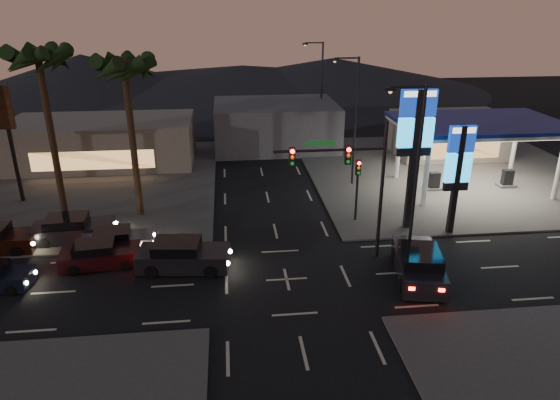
{
  "coord_description": "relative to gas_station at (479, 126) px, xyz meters",
  "views": [
    {
      "loc": [
        -2.86,
        -22.93,
        13.87
      ],
      "look_at": [
        0.07,
        3.91,
        3.0
      ],
      "focal_mm": 32.0,
      "sensor_mm": 36.0,
      "label": 1
    }
  ],
  "objects": [
    {
      "name": "palm_a",
      "position": [
        -25.0,
        -2.5,
        4.35
      ],
      "size": [
        4.41,
        4.41,
        10.86
      ],
      "color": "black",
      "rests_on": "ground"
    },
    {
      "name": "pedestal_signal",
      "position": [
        -10.5,
        -5.02,
        -2.16
      ],
      "size": [
        0.32,
        0.39,
        4.3
      ],
      "color": "black",
      "rests_on": "ground"
    },
    {
      "name": "corner_lot_ne",
      "position": [
        0.0,
        4.0,
        -5.02
      ],
      "size": [
        24.0,
        24.0,
        0.12
      ],
      "primitive_type": "cube",
      "color": "#47443F",
      "rests_on": "ground"
    },
    {
      "name": "streetlight_far",
      "position": [
        -9.21,
        16.0,
        0.64
      ],
      "size": [
        2.14,
        0.25,
        10.0
      ],
      "color": "black",
      "rests_on": "ground"
    },
    {
      "name": "hill_left",
      "position": [
        -41.0,
        48.0,
        -2.08
      ],
      "size": [
        40.0,
        40.0,
        6.0
      ],
      "primitive_type": "cone",
      "color": "black",
      "rests_on": "ground"
    },
    {
      "name": "corner_lot_nw",
      "position": [
        -32.0,
        4.0,
        -5.02
      ],
      "size": [
        24.0,
        24.0,
        0.12
      ],
      "primitive_type": "cube",
      "color": "#47443F",
      "rests_on": "ground"
    },
    {
      "name": "traffic_signal_mast",
      "position": [
        -12.24,
        -10.01,
        0.15
      ],
      "size": [
        6.1,
        0.39,
        8.0
      ],
      "color": "black",
      "rests_on": "ground"
    },
    {
      "name": "car_lane_a_mid",
      "position": [
        -26.19,
        -9.37,
        -4.41
      ],
      "size": [
        4.57,
        2.27,
        1.44
      ],
      "color": "black",
      "rests_on": "ground"
    },
    {
      "name": "pylon_sign_short",
      "position": [
        -5.0,
        -7.5,
        -0.42
      ],
      "size": [
        1.6,
        0.35,
        7.0
      ],
      "color": "black",
      "rests_on": "ground"
    },
    {
      "name": "hill_right",
      "position": [
        -1.0,
        48.0,
        -2.58
      ],
      "size": [
        50.0,
        50.0,
        5.0
      ],
      "primitive_type": "cone",
      "color": "black",
      "rests_on": "ground"
    },
    {
      "name": "car_lane_b_front",
      "position": [
        -25.59,
        -7.65,
        -4.44
      ],
      "size": [
        4.34,
        2.1,
        1.37
      ],
      "color": "#5A5A5C",
      "rests_on": "ground"
    },
    {
      "name": "building_far_mid",
      "position": [
        -14.0,
        14.0,
        -2.88
      ],
      "size": [
        12.0,
        9.0,
        4.4
      ],
      "primitive_type": "cube",
      "color": "#4C4C51",
      "rests_on": "ground"
    },
    {
      "name": "pylon_sign_tall",
      "position": [
        -7.5,
        -6.5,
        1.31
      ],
      "size": [
        2.2,
        0.35,
        9.0
      ],
      "color": "black",
      "rests_on": "ground"
    },
    {
      "name": "palm_b",
      "position": [
        -30.0,
        -2.5,
        4.89
      ],
      "size": [
        4.41,
        4.41,
        11.46
      ],
      "color": "black",
      "rests_on": "ground"
    },
    {
      "name": "building_far_west",
      "position": [
        -30.0,
        10.0,
        -3.08
      ],
      "size": [
        16.0,
        8.0,
        4.0
      ],
      "primitive_type": "cube",
      "color": "#726B5B",
      "rests_on": "ground"
    },
    {
      "name": "convenience_store",
      "position": [
        2.0,
        9.0,
        -3.08
      ],
      "size": [
        10.0,
        6.0,
        4.0
      ],
      "primitive_type": "cube",
      "color": "#726B5B",
      "rests_on": "ground"
    },
    {
      "name": "hill_center",
      "position": [
        -16.0,
        48.0,
        -3.08
      ],
      "size": [
        60.0,
        60.0,
        4.0
      ],
      "primitive_type": "cone",
      "color": "black",
      "rests_on": "ground"
    },
    {
      "name": "gas_station",
      "position": [
        0.0,
        0.0,
        0.0
      ],
      "size": [
        12.2,
        8.2,
        5.47
      ],
      "color": "silver",
      "rests_on": "ground"
    },
    {
      "name": "streetlight_near",
      "position": [
        -9.21,
        -11.0,
        0.64
      ],
      "size": [
        2.14,
        0.25,
        10.0
      ],
      "color": "black",
      "rests_on": "ground"
    },
    {
      "name": "ground",
      "position": [
        -16.0,
        -12.0,
        -5.08
      ],
      "size": [
        140.0,
        140.0,
        0.0
      ],
      "primitive_type": "plane",
      "color": "black",
      "rests_on": "ground"
    },
    {
      "name": "streetlight_mid",
      "position": [
        -9.21,
        2.0,
        0.64
      ],
      "size": [
        2.14,
        0.25,
        10.0
      ],
      "color": "black",
      "rests_on": "ground"
    },
    {
      "name": "car_lane_b_mid",
      "position": [
        -28.56,
        -5.96,
        -4.33
      ],
      "size": [
        5.08,
        2.38,
        1.62
      ],
      "color": "black",
      "rests_on": "ground"
    },
    {
      "name": "suv_station",
      "position": [
        -9.01,
        -12.56,
        -4.27
      ],
      "size": [
        3.19,
        5.53,
        1.74
      ],
      "color": "black",
      "rests_on": "ground"
    },
    {
      "name": "car_lane_a_front",
      "position": [
        -21.58,
        -10.21,
        -4.31
      ],
      "size": [
        5.28,
        2.63,
        1.67
      ],
      "color": "black",
      "rests_on": "ground"
    }
  ]
}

